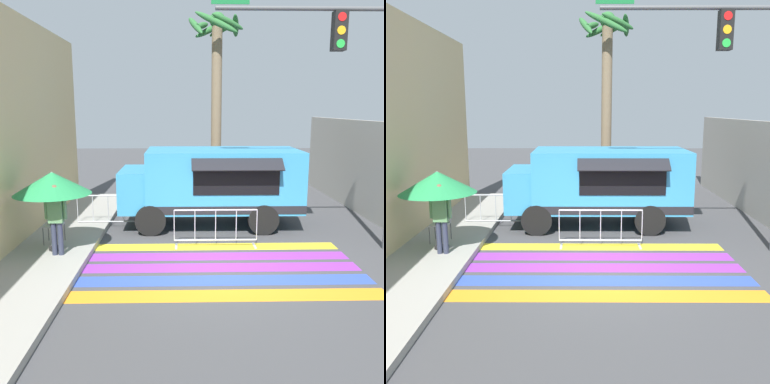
# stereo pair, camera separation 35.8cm
# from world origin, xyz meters

# --- Properties ---
(ground_plane) EXTENTS (60.00, 60.00, 0.00)m
(ground_plane) POSITION_xyz_m (0.00, 0.00, 0.00)
(ground_plane) COLOR #424244
(crosswalk_painted) EXTENTS (6.40, 3.60, 0.01)m
(crosswalk_painted) POSITION_xyz_m (0.00, -0.02, 0.00)
(crosswalk_painted) COLOR orange
(crosswalk_painted) RESTS_ON ground_plane
(food_truck) EXTENTS (5.48, 2.77, 2.40)m
(food_truck) POSITION_xyz_m (-0.06, 3.67, 1.40)
(food_truck) COLOR #338CBF
(food_truck) RESTS_ON ground_plane
(traffic_signal_pole) EXTENTS (4.73, 0.29, 6.31)m
(traffic_signal_pole) POSITION_xyz_m (3.52, 1.21, 4.34)
(traffic_signal_pole) COLOR #515456
(traffic_signal_pole) RESTS_ON ground_plane
(patio_umbrella) EXTENTS (1.88, 1.88, 1.97)m
(patio_umbrella) POSITION_xyz_m (-4.07, 0.92, 1.85)
(patio_umbrella) COLOR black
(patio_umbrella) RESTS_ON sidewalk_left
(folding_chair) EXTENTS (0.45, 0.45, 0.93)m
(folding_chair) POSITION_xyz_m (-4.28, 1.57, 0.72)
(folding_chair) COLOR #4C4C51
(folding_chair) RESTS_ON sidewalk_left
(vendor_person) EXTENTS (0.53, 0.23, 1.72)m
(vendor_person) POSITION_xyz_m (-3.92, 0.53, 1.14)
(vendor_person) COLOR #2D3347
(vendor_person) RESTS_ON sidewalk_left
(barricade_front) EXTENTS (2.22, 0.44, 1.03)m
(barricade_front) POSITION_xyz_m (-0.02, 1.51, 0.51)
(barricade_front) COLOR #B7BABF
(barricade_front) RESTS_ON ground_plane
(barricade_side) EXTENTS (1.91, 0.44, 1.03)m
(barricade_side) POSITION_xyz_m (-3.19, 3.49, 0.50)
(barricade_side) COLOR #B7BABF
(barricade_side) RESTS_ON ground_plane
(palm_tree) EXTENTS (2.22, 2.07, 7.23)m
(palm_tree) POSITION_xyz_m (0.45, 7.73, 4.80)
(palm_tree) COLOR #7A664C
(palm_tree) RESTS_ON ground_plane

